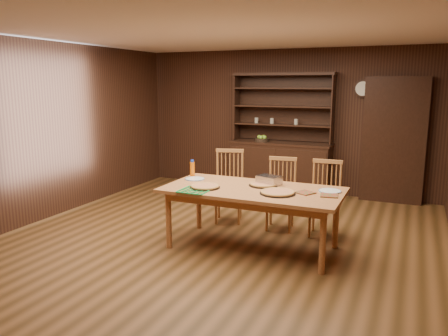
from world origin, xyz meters
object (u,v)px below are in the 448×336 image
at_px(juice_bottle, 192,169).
at_px(china_hutch, 280,161).
at_px(chair_left, 229,183).
at_px(dining_table, 253,194).
at_px(chair_center, 281,191).
at_px(chair_right, 325,196).

bearing_deg(juice_bottle, china_hutch, 78.79).
relative_size(china_hutch, chair_left, 2.08).
xyz_separation_m(dining_table, chair_left, (-0.70, 0.92, -0.13)).
height_order(china_hutch, chair_left, china_hutch).
bearing_deg(dining_table, china_hutch, 99.78).
bearing_deg(chair_center, dining_table, -103.42).
bearing_deg(juice_bottle, dining_table, -18.02).
height_order(china_hutch, chair_center, china_hutch).
relative_size(chair_left, chair_center, 1.06).
distance_m(china_hutch, juice_bottle, 2.56).
xyz_separation_m(china_hutch, chair_center, (0.58, -1.92, -0.07)).
bearing_deg(chair_center, chair_right, -10.91).
distance_m(chair_left, chair_center, 0.80).
distance_m(chair_center, juice_bottle, 1.27).
bearing_deg(juice_bottle, chair_center, 28.17).
bearing_deg(chair_right, chair_center, 173.85).
relative_size(china_hutch, dining_table, 1.03).
bearing_deg(chair_left, dining_table, -70.04).
height_order(chair_left, chair_center, chair_left).
relative_size(chair_center, juice_bottle, 4.36).
xyz_separation_m(chair_left, juice_bottle, (-0.28, -0.60, 0.30)).
xyz_separation_m(chair_left, chair_right, (1.41, -0.07, -0.03)).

